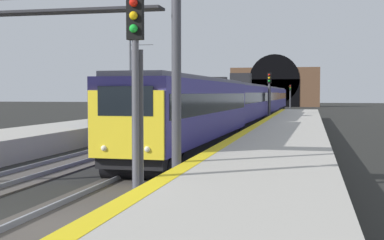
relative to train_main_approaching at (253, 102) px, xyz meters
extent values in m
plane|color=black|center=(-43.65, 0.00, -2.22)|extent=(320.00, 320.00, 0.00)
cube|color=#ADA89E|center=(-43.65, -4.45, -1.67)|extent=(112.00, 4.38, 1.09)
cube|color=yellow|center=(-43.65, -2.51, -1.12)|extent=(112.00, 0.50, 0.01)
cube|color=#423D38|center=(-43.65, 0.00, -2.19)|extent=(160.00, 2.73, 0.06)
cube|color=gray|center=(-43.65, 0.72, -2.08)|extent=(160.00, 0.07, 0.15)
cube|color=gray|center=(-43.65, -0.72, -2.08)|extent=(160.00, 0.07, 0.15)
cube|color=navy|center=(-28.54, 0.00, 0.07)|extent=(18.41, 3.15, 2.78)
cube|color=black|center=(-28.54, 0.00, 0.41)|extent=(17.68, 3.16, 0.91)
cube|color=slate|center=(-28.54, 0.00, 1.56)|extent=(17.86, 2.72, 0.20)
cube|color=black|center=(-28.54, 0.00, -1.49)|extent=(18.04, 2.80, 0.48)
cylinder|color=black|center=(-36.65, 0.15, -1.79)|extent=(0.90, 2.59, 0.85)
cylinder|color=black|center=(-34.85, 0.12, -1.79)|extent=(0.90, 2.59, 0.85)
cylinder|color=black|center=(-22.23, -0.12, -1.79)|extent=(0.90, 2.59, 0.85)
cylinder|color=black|center=(-20.43, -0.15, -1.79)|extent=(0.90, 2.59, 0.85)
cube|color=yellow|center=(-37.76, 0.17, -0.16)|extent=(0.17, 2.69, 2.30)
cube|color=black|center=(-37.81, 0.17, 0.63)|extent=(0.08, 1.96, 1.00)
sphere|color=#F2EACC|center=(-37.83, -0.60, -0.97)|extent=(0.20, 0.20, 0.20)
sphere|color=#F2EACC|center=(-37.81, 0.95, -0.97)|extent=(0.20, 0.20, 0.20)
cube|color=navy|center=(-9.46, 0.00, 0.07)|extent=(18.41, 3.15, 2.78)
cube|color=black|center=(-9.46, 0.00, 0.51)|extent=(17.68, 3.16, 0.83)
cube|color=slate|center=(-9.46, 0.00, 1.56)|extent=(17.86, 2.72, 0.20)
cube|color=black|center=(-9.46, 0.00, -1.49)|extent=(18.04, 2.80, 0.48)
cylinder|color=black|center=(-17.61, 0.15, -1.79)|extent=(0.90, 2.59, 0.85)
cylinder|color=black|center=(-15.81, 0.12, -1.79)|extent=(0.90, 2.59, 0.85)
cylinder|color=black|center=(-3.12, -0.12, -1.79)|extent=(0.90, 2.59, 0.85)
cylinder|color=black|center=(-1.32, -0.15, -1.79)|extent=(0.90, 2.59, 0.85)
cube|color=navy|center=(9.61, 0.00, 0.07)|extent=(18.41, 3.15, 2.78)
cube|color=black|center=(9.61, 0.00, 0.48)|extent=(17.68, 3.16, 0.92)
cube|color=slate|center=(9.61, 0.00, 1.56)|extent=(17.86, 2.72, 0.20)
cube|color=black|center=(9.61, 0.00, -1.49)|extent=(18.04, 2.80, 0.48)
cylinder|color=black|center=(1.62, 0.15, -1.79)|extent=(0.90, 2.59, 0.85)
cylinder|color=black|center=(3.42, 0.12, -1.79)|extent=(0.90, 2.59, 0.85)
cylinder|color=black|center=(15.80, -0.12, -1.79)|extent=(0.90, 2.59, 0.85)
cylinder|color=black|center=(17.60, -0.15, -1.79)|extent=(0.90, 2.59, 0.85)
cube|color=navy|center=(28.69, 0.00, 0.07)|extent=(18.41, 3.15, 2.78)
cube|color=black|center=(28.69, 0.00, 0.43)|extent=(17.68, 3.16, 0.87)
cube|color=slate|center=(28.69, 0.00, 1.56)|extent=(17.86, 2.72, 0.20)
cube|color=black|center=(28.69, 0.00, -1.49)|extent=(18.04, 2.80, 0.48)
cylinder|color=black|center=(20.84, 0.15, -1.79)|extent=(0.90, 2.59, 0.85)
cylinder|color=black|center=(22.64, 0.11, -1.79)|extent=(0.90, 2.59, 0.85)
cylinder|color=black|center=(34.74, -0.11, -1.79)|extent=(0.90, 2.59, 0.85)
cylinder|color=black|center=(36.54, -0.15, -1.79)|extent=(0.90, 2.59, 0.85)
cube|color=black|center=(-9.46, 0.00, 2.11)|extent=(1.33, 1.70, 0.90)
cube|color=#264C99|center=(-15.35, 4.51, 0.20)|extent=(20.67, 3.23, 2.81)
cube|color=black|center=(-15.35, 4.51, 0.47)|extent=(19.84, 3.24, 0.90)
cube|color=slate|center=(-15.35, 4.51, 1.71)|extent=(20.04, 2.78, 0.20)
cube|color=black|center=(-15.35, 4.51, -1.40)|extent=(20.25, 2.87, 0.53)
cylinder|color=black|center=(-24.29, 4.66, -1.73)|extent=(1.01, 2.67, 0.97)
cylinder|color=black|center=(-22.49, 4.63, -1.73)|extent=(1.01, 2.67, 0.97)
cylinder|color=black|center=(-8.20, 4.39, -1.73)|extent=(1.01, 2.67, 0.97)
cylinder|color=black|center=(-6.40, 4.37, -1.73)|extent=(1.01, 2.67, 0.97)
cube|color=yellow|center=(-25.70, 4.68, 0.06)|extent=(0.17, 2.77, 2.52)
cube|color=black|center=(-25.75, 4.68, 0.76)|extent=(0.07, 2.02, 1.01)
sphere|color=#F2EACC|center=(-25.77, 3.89, -0.85)|extent=(0.20, 0.20, 0.20)
sphere|color=#F2EACC|center=(-25.75, 5.48, -0.85)|extent=(0.20, 0.20, 0.20)
cube|color=#264C99|center=(5.78, 4.51, 0.20)|extent=(20.67, 3.23, 2.81)
cube|color=black|center=(5.78, 4.51, 0.61)|extent=(19.84, 3.24, 0.88)
cube|color=slate|center=(5.78, 4.51, 1.71)|extent=(20.04, 2.78, 0.20)
cube|color=black|center=(5.78, 4.51, -1.40)|extent=(20.25, 2.87, 0.53)
cylinder|color=black|center=(-3.38, 4.66, -1.73)|extent=(1.01, 2.67, 0.97)
cylinder|color=black|center=(-1.58, 4.63, -1.73)|extent=(1.01, 2.67, 0.97)
cylinder|color=black|center=(13.13, 4.39, -1.73)|extent=(1.01, 2.67, 0.97)
cylinder|color=black|center=(14.93, 4.36, -1.73)|extent=(1.01, 2.67, 0.97)
cube|color=black|center=(5.78, 4.51, 2.26)|extent=(1.33, 1.75, 0.90)
cylinder|color=#4C4C54|center=(-42.65, -1.83, -0.03)|extent=(0.16, 0.16, 4.37)
cube|color=black|center=(-42.65, -1.83, 2.67)|extent=(0.20, 0.38, 1.05)
cube|color=#4C4C54|center=(-42.51, -1.83, -0.03)|extent=(0.04, 0.28, 3.93)
sphere|color=red|center=(-42.78, -1.83, 3.00)|extent=(0.20, 0.20, 0.20)
sphere|color=yellow|center=(-42.78, -1.83, 2.70)|extent=(0.20, 0.20, 0.20)
sphere|color=green|center=(-42.78, -1.83, 2.40)|extent=(0.20, 0.20, 0.20)
cylinder|color=#4C4C54|center=(-2.13, -1.83, -0.21)|extent=(0.16, 0.16, 4.02)
cube|color=black|center=(-2.13, -1.83, 2.33)|extent=(0.20, 0.38, 1.05)
cube|color=#4C4C54|center=(-1.99, -1.83, -0.21)|extent=(0.04, 0.28, 3.62)
sphere|color=red|center=(-2.26, -1.83, 2.66)|extent=(0.20, 0.20, 0.20)
sphere|color=yellow|center=(-2.26, -1.83, 2.36)|extent=(0.20, 0.20, 0.20)
sphere|color=green|center=(-2.26, -1.83, 2.06)|extent=(0.20, 0.20, 0.20)
cylinder|color=#4C4C54|center=(50.34, -1.83, -0.41)|extent=(0.16, 0.16, 3.62)
cube|color=black|center=(50.34, -1.83, 1.93)|extent=(0.20, 0.38, 1.05)
cube|color=#4C4C54|center=(50.48, -1.83, -0.41)|extent=(0.04, 0.28, 3.26)
sphere|color=red|center=(50.21, -1.83, 2.25)|extent=(0.20, 0.20, 0.20)
sphere|color=yellow|center=(50.21, -1.83, 1.95)|extent=(0.20, 0.20, 0.20)
sphere|color=green|center=(50.21, -1.83, 1.65)|extent=(0.20, 0.20, 0.20)
cylinder|color=#3F3F47|center=(-39.64, -2.06, 0.80)|extent=(0.28, 0.28, 6.03)
cube|color=#2D2D33|center=(-39.64, 2.26, 3.36)|extent=(0.70, 7.76, 0.08)
cube|color=brown|center=(66.39, 2.26, 2.17)|extent=(2.49, 19.79, 8.78)
cube|color=black|center=(65.10, 2.26, 0.85)|extent=(0.12, 11.08, 6.14)
cylinder|color=black|center=(65.10, 2.26, 3.93)|extent=(0.12, 11.08, 11.08)
cylinder|color=#595B60|center=(-4.71, 11.55, 1.98)|extent=(0.22, 0.22, 8.40)
cylinder|color=#595B60|center=(-4.71, 10.38, 5.59)|extent=(0.08, 2.35, 0.08)
camera|label=1|loc=(-54.68, -5.90, 0.90)|focal=49.96mm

